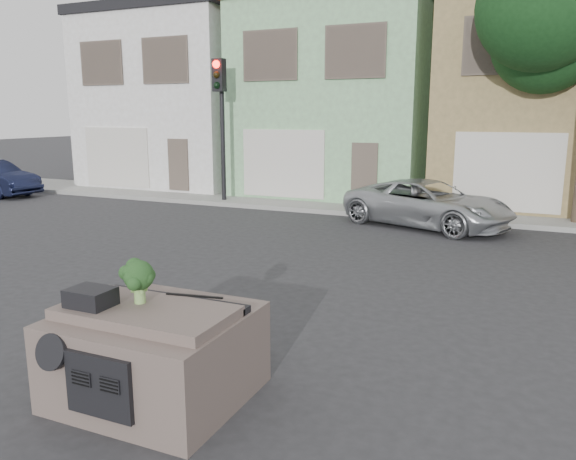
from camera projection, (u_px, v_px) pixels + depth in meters
The scene contains 11 objects.
ground_plane at pixel (271, 313), 9.16m from camera, with size 120.00×120.00×0.00m, color #303033.
sidewalk at pixel (409, 210), 18.54m from camera, with size 40.00×3.00×0.15m, color gray.
townhouse_white at pixel (192, 101), 25.75m from camera, with size 7.20×8.20×7.55m, color white.
townhouse_mint at pixel (348, 99), 22.76m from camera, with size 7.20×8.20×7.55m, color #8CC58C.
townhouse_tan at pixel (551, 97), 19.78m from camera, with size 7.20×8.20×7.55m, color #988252.
silver_pickup at pixel (427, 227), 16.19m from camera, with size 2.23×4.83×1.34m, color #ACAFB4.
traffic_signal at pixel (221, 133), 19.73m from camera, with size 0.40×0.40×5.10m, color black.
car_dashboard at pixel (157, 350), 6.36m from camera, with size 2.00×1.80×1.12m, color #65554E.
instrument_hump at pixel (91, 297), 6.15m from camera, with size 0.48×0.38×0.20m, color black.
wiper_arm at pixel (194, 296), 6.48m from camera, with size 0.70×0.03×0.02m, color black.
broccoli at pixel (139, 281), 6.22m from camera, with size 0.41×0.41×0.50m, color #1C3B19.
Camera 1 is at (3.78, -7.83, 3.19)m, focal length 35.00 mm.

